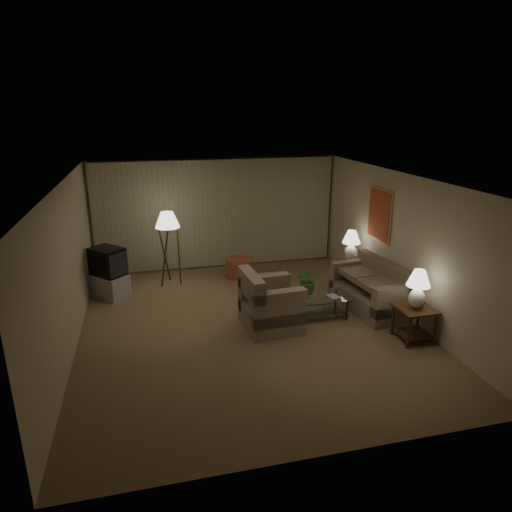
{
  "coord_description": "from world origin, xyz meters",
  "views": [
    {
      "loc": [
        -1.69,
        -7.49,
        3.84
      ],
      "look_at": [
        0.3,
        0.6,
        1.13
      ],
      "focal_mm": 32.0,
      "sensor_mm": 36.0,
      "label": 1
    }
  ],
  "objects_px": {
    "side_table_near": "(414,318)",
    "crt_tv": "(108,261)",
    "table_lamp_far": "(351,243)",
    "ottoman": "(239,268)",
    "coffee_table": "(315,304)",
    "vase": "(308,294)",
    "floor_lamp": "(169,247)",
    "armchair": "(271,306)",
    "tv_cabinet": "(110,286)",
    "side_table_far": "(349,269)",
    "sofa": "(369,291)",
    "table_lamp_near": "(418,286)"
  },
  "relations": [
    {
      "from": "side_table_far",
      "to": "coffee_table",
      "type": "relative_size",
      "value": 0.49
    },
    {
      "from": "side_table_far",
      "to": "table_lamp_near",
      "type": "distance_m",
      "value": 2.67
    },
    {
      "from": "table_lamp_far",
      "to": "vase",
      "type": "height_order",
      "value": "table_lamp_far"
    },
    {
      "from": "coffee_table",
      "to": "ottoman",
      "type": "height_order",
      "value": "ottoman"
    },
    {
      "from": "side_table_far",
      "to": "tv_cabinet",
      "type": "bearing_deg",
      "value": 173.07
    },
    {
      "from": "crt_tv",
      "to": "ottoman",
      "type": "distance_m",
      "value": 3.03
    },
    {
      "from": "floor_lamp",
      "to": "ottoman",
      "type": "xyz_separation_m",
      "value": [
        1.63,
        0.08,
        -0.66
      ]
    },
    {
      "from": "coffee_table",
      "to": "crt_tv",
      "type": "xyz_separation_m",
      "value": [
        -3.87,
        1.98,
        0.51
      ]
    },
    {
      "from": "armchair",
      "to": "coffee_table",
      "type": "relative_size",
      "value": 0.95
    },
    {
      "from": "coffee_table",
      "to": "vase",
      "type": "distance_m",
      "value": 0.25
    },
    {
      "from": "coffee_table",
      "to": "tv_cabinet",
      "type": "xyz_separation_m",
      "value": [
        -3.87,
        1.98,
        -0.03
      ]
    },
    {
      "from": "tv_cabinet",
      "to": "vase",
      "type": "xyz_separation_m",
      "value": [
        3.72,
        -1.98,
        0.23
      ]
    },
    {
      "from": "sofa",
      "to": "tv_cabinet",
      "type": "distance_m",
      "value": 5.39
    },
    {
      "from": "side_table_far",
      "to": "table_lamp_far",
      "type": "bearing_deg",
      "value": 153.43
    },
    {
      "from": "side_table_far",
      "to": "table_lamp_near",
      "type": "relative_size",
      "value": 0.88
    },
    {
      "from": "armchair",
      "to": "table_lamp_far",
      "type": "xyz_separation_m",
      "value": [
        2.26,
        1.56,
        0.58
      ]
    },
    {
      "from": "armchair",
      "to": "ottoman",
      "type": "height_order",
      "value": "armchair"
    },
    {
      "from": "side_table_near",
      "to": "side_table_far",
      "type": "xyz_separation_m",
      "value": [
        -0.0,
        2.6,
        -0.02
      ]
    },
    {
      "from": "side_table_near",
      "to": "crt_tv",
      "type": "xyz_separation_m",
      "value": [
        -5.2,
        3.23,
        0.37
      ]
    },
    {
      "from": "tv_cabinet",
      "to": "coffee_table",
      "type": "bearing_deg",
      "value": 20.67
    },
    {
      "from": "floor_lamp",
      "to": "ottoman",
      "type": "bearing_deg",
      "value": 2.97
    },
    {
      "from": "floor_lamp",
      "to": "vase",
      "type": "relative_size",
      "value": 12.17
    },
    {
      "from": "crt_tv",
      "to": "sofa",
      "type": "bearing_deg",
      "value": 27.35
    },
    {
      "from": "sofa",
      "to": "table_lamp_far",
      "type": "relative_size",
      "value": 2.78
    },
    {
      "from": "table_lamp_far",
      "to": "ottoman",
      "type": "height_order",
      "value": "table_lamp_far"
    },
    {
      "from": "ottoman",
      "to": "side_table_near",
      "type": "bearing_deg",
      "value": -58.94
    },
    {
      "from": "side_table_near",
      "to": "crt_tv",
      "type": "relative_size",
      "value": 0.73
    },
    {
      "from": "table_lamp_far",
      "to": "sofa",
      "type": "bearing_deg",
      "value": -96.84
    },
    {
      "from": "floor_lamp",
      "to": "ottoman",
      "type": "distance_m",
      "value": 1.76
    },
    {
      "from": "armchair",
      "to": "coffee_table",
      "type": "height_order",
      "value": "armchair"
    },
    {
      "from": "table_lamp_near",
      "to": "tv_cabinet",
      "type": "bearing_deg",
      "value": 148.14
    },
    {
      "from": "vase",
      "to": "ottoman",
      "type": "bearing_deg",
      "value": 107.51
    },
    {
      "from": "side_table_far",
      "to": "crt_tv",
      "type": "xyz_separation_m",
      "value": [
        -5.2,
        0.63,
        0.4
      ]
    },
    {
      "from": "table_lamp_far",
      "to": "ottoman",
      "type": "bearing_deg",
      "value": 152.57
    },
    {
      "from": "side_table_far",
      "to": "floor_lamp",
      "type": "height_order",
      "value": "floor_lamp"
    },
    {
      "from": "side_table_far",
      "to": "table_lamp_near",
      "type": "xyz_separation_m",
      "value": [
        -0.0,
        -2.6,
        0.61
      ]
    },
    {
      "from": "tv_cabinet",
      "to": "side_table_near",
      "type": "bearing_deg",
      "value": 15.92
    },
    {
      "from": "tv_cabinet",
      "to": "vase",
      "type": "height_order",
      "value": "vase"
    },
    {
      "from": "crt_tv",
      "to": "ottoman",
      "type": "bearing_deg",
      "value": 58.46
    },
    {
      "from": "sofa",
      "to": "floor_lamp",
      "type": "distance_m",
      "value": 4.46
    },
    {
      "from": "side_table_near",
      "to": "vase",
      "type": "height_order",
      "value": "side_table_near"
    },
    {
      "from": "coffee_table",
      "to": "floor_lamp",
      "type": "relative_size",
      "value": 0.73
    },
    {
      "from": "side_table_near",
      "to": "floor_lamp",
      "type": "relative_size",
      "value": 0.36
    },
    {
      "from": "crt_tv",
      "to": "vase",
      "type": "height_order",
      "value": "crt_tv"
    },
    {
      "from": "side_table_far",
      "to": "coffee_table",
      "type": "bearing_deg",
      "value": -134.56
    },
    {
      "from": "coffee_table",
      "to": "vase",
      "type": "height_order",
      "value": "vase"
    },
    {
      "from": "armchair",
      "to": "side_table_far",
      "type": "distance_m",
      "value": 2.74
    },
    {
      "from": "armchair",
      "to": "side_table_near",
      "type": "distance_m",
      "value": 2.49
    },
    {
      "from": "sofa",
      "to": "table_lamp_near",
      "type": "distance_m",
      "value": 1.49
    },
    {
      "from": "armchair",
      "to": "ottoman",
      "type": "distance_m",
      "value": 2.75
    }
  ]
}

